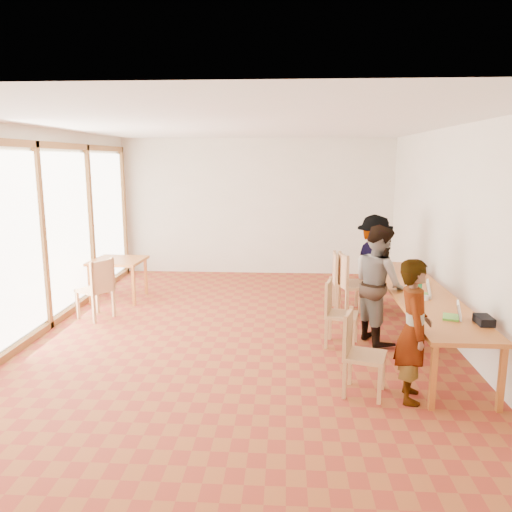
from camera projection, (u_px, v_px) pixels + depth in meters
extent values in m
plane|color=#964A24|center=(241.00, 332.00, 7.45)|extent=(8.00, 8.00, 0.00)
cube|color=#F1E5D0|center=(257.00, 207.00, 11.09)|extent=(6.00, 0.10, 3.00)
cube|color=#F1E5D0|center=(186.00, 321.00, 3.25)|extent=(6.00, 0.10, 3.00)
cube|color=#F1E5D0|center=(454.00, 235.00, 6.99)|extent=(0.10, 8.00, 3.00)
cube|color=white|center=(41.00, 231.00, 7.34)|extent=(0.10, 8.00, 3.00)
cube|color=white|center=(240.00, 124.00, 6.88)|extent=(6.00, 8.00, 0.04)
cube|color=#B66E28|center=(419.00, 293.00, 6.88)|extent=(0.80, 4.00, 0.05)
cube|color=#B66E28|center=(433.00, 378.00, 5.07)|extent=(0.06, 0.06, 0.70)
cube|color=#B66E28|center=(370.00, 284.00, 8.88)|extent=(0.06, 0.06, 0.70)
cube|color=#B66E28|center=(502.00, 380.00, 5.03)|extent=(0.06, 0.06, 0.70)
cube|color=#B66E28|center=(409.00, 285.00, 8.84)|extent=(0.06, 0.06, 0.70)
cube|color=#B66E28|center=(118.00, 261.00, 9.07)|extent=(0.90, 0.90, 0.05)
cube|color=#B66E28|center=(90.00, 286.00, 8.78)|extent=(0.05, 0.05, 0.70)
cube|color=#B66E28|center=(106.00, 276.00, 9.54)|extent=(0.05, 0.05, 0.70)
cube|color=#B66E28|center=(133.00, 286.00, 8.73)|extent=(0.05, 0.05, 0.70)
cube|color=#B66E28|center=(146.00, 276.00, 9.50)|extent=(0.05, 0.05, 0.70)
cube|color=tan|center=(365.00, 356.00, 5.41)|extent=(0.53, 0.53, 0.04)
cube|color=tan|center=(348.00, 333.00, 5.42)|extent=(0.16, 0.42, 0.45)
cube|color=tan|center=(342.00, 315.00, 6.85)|extent=(0.51, 0.51, 0.04)
cube|color=tan|center=(328.00, 297.00, 6.85)|extent=(0.14, 0.42, 0.45)
cube|color=tan|center=(347.00, 283.00, 8.48)|extent=(0.47, 0.47, 0.04)
cube|color=tan|center=(335.00, 268.00, 8.44)|extent=(0.05, 0.46, 0.48)
cube|color=tan|center=(355.00, 285.00, 8.24)|extent=(0.56, 0.56, 0.05)
cube|color=tan|center=(343.00, 270.00, 8.16)|extent=(0.14, 0.48, 0.50)
cube|color=tan|center=(95.00, 290.00, 8.04)|extent=(0.63, 0.63, 0.04)
cube|color=tan|center=(103.00, 276.00, 7.87)|extent=(0.27, 0.42, 0.48)
imported|color=gray|center=(413.00, 331.00, 5.24)|extent=(0.43, 0.60, 1.54)
imported|color=gray|center=(378.00, 284.00, 6.96)|extent=(0.86, 0.97, 1.66)
imported|color=gray|center=(374.00, 264.00, 8.35)|extent=(0.77, 1.14, 1.64)
cube|color=#5DBB39|center=(451.00, 317.00, 5.70)|extent=(0.24, 0.28, 0.03)
cube|color=white|center=(459.00, 311.00, 5.65)|extent=(0.14, 0.23, 0.20)
cube|color=#5DBB39|center=(421.00, 295.00, 6.61)|extent=(0.26, 0.31, 0.03)
cube|color=white|center=(429.00, 289.00, 6.56)|extent=(0.15, 0.26, 0.22)
cube|color=#5DBB39|center=(409.00, 274.00, 7.88)|extent=(0.22, 0.27, 0.02)
cube|color=white|center=(415.00, 269.00, 7.84)|extent=(0.12, 0.22, 0.19)
imported|color=orange|center=(386.00, 264.00, 8.45)|extent=(0.16, 0.16, 0.10)
cylinder|color=#196736|center=(419.00, 287.00, 6.53)|extent=(0.07, 0.07, 0.28)
cylinder|color=silver|center=(408.00, 286.00, 7.00)|extent=(0.07, 0.07, 0.09)
cylinder|color=white|center=(425.00, 298.00, 6.44)|extent=(0.08, 0.08, 0.06)
cube|color=#C52D4F|center=(410.00, 280.00, 7.49)|extent=(0.05, 0.10, 0.01)
cube|color=black|center=(484.00, 320.00, 5.49)|extent=(0.16, 0.26, 0.09)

